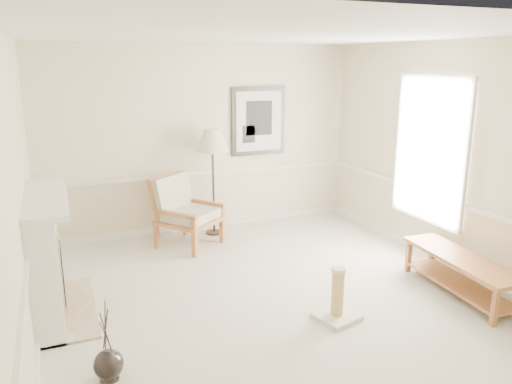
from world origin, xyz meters
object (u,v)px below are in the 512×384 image
armchair (183,208)px  scratching_post (337,303)px  floor_lamp (212,144)px  floor_vase (109,365)px  bench (461,269)px

armchair → scratching_post: armchair is taller
armchair → floor_lamp: 1.08m
floor_vase → scratching_post: size_ratio=1.29×
scratching_post → floor_vase: bearing=-176.0°
scratching_post → floor_lamp: bearing=96.9°
floor_vase → armchair: size_ratio=0.66×
bench → scratching_post: scratching_post is taller
floor_vase → scratching_post: floor_vase is taller
floor_vase → armchair: bearing=64.6°
armchair → floor_lamp: floor_lamp is taller
bench → floor_vase: bearing=-177.9°
bench → floor_lamp: bearing=123.0°
floor_vase → armchair: 3.31m
armchair → scratching_post: size_ratio=1.96×
floor_vase → bench: floor_vase is taller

